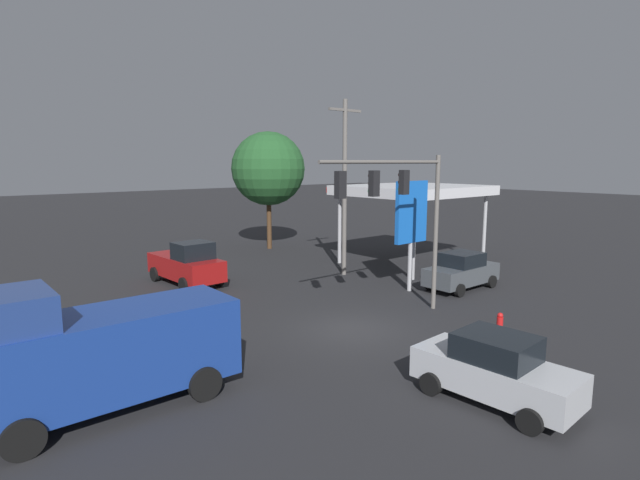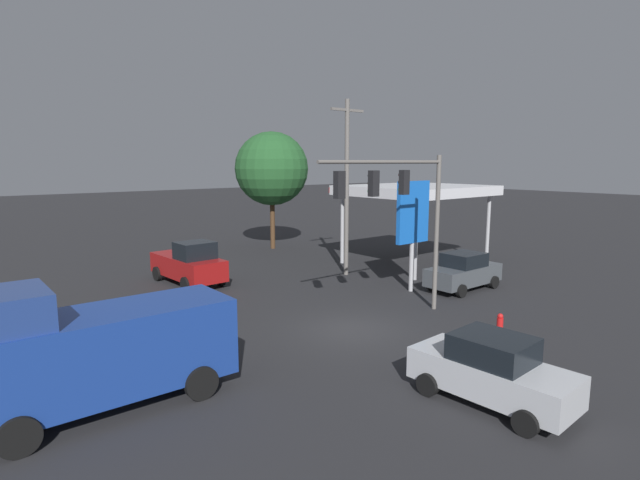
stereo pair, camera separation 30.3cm
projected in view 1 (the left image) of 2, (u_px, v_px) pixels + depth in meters
name	position (u px, v px, depth m)	size (l,w,h in m)	color
ground_plane	(353.00, 329.00, 19.81)	(200.00, 200.00, 0.00)	#262628
traffic_signal_assembly	(398.00, 199.00, 20.26)	(6.90, 0.43, 6.87)	slate
utility_pole	(345.00, 184.00, 28.62)	(2.40, 0.26, 10.06)	slate
gas_station_canopy	(413.00, 191.00, 32.10)	(8.40, 7.36, 5.08)	silver
price_sign	(411.00, 216.00, 25.15)	(2.20, 0.27, 5.64)	#B7B7BC
pickup_parked	(187.00, 264.00, 26.94)	(2.43, 5.28, 2.40)	maroon
sedan_far	(495.00, 369.00, 13.67)	(2.23, 4.48, 1.93)	silver
delivery_truck	(99.00, 351.00, 13.04)	(6.83, 2.64, 3.58)	navy
sedan_waiting	(461.00, 271.00, 25.99)	(4.41, 2.08, 1.93)	#474C51
street_tree	(268.00, 169.00, 37.36)	(5.51, 5.51, 8.83)	#4C331E
fire_hydrant	(500.00, 324.00, 19.10)	(0.24, 0.24, 0.88)	red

